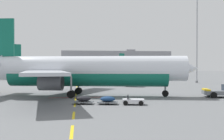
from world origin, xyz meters
TOP-DOWN VIEW (x-y plane):
  - ground at (40.00, 40.00)m, footprint 400.00×400.00m
  - apron_paint_markings at (18.00, 35.85)m, footprint 8.00×93.73m
  - airliner_foreground at (19.27, 23.87)m, footprint 34.64×33.93m
  - airliner_mid_left at (31.54, 109.60)m, footprint 27.26×26.93m
  - airliner_far_center at (8.91, 79.70)m, footprint 32.20×30.39m
  - fuel_service_truck at (31.07, 43.93)m, footprint 5.14×7.36m
  - baggage_train at (21.98, 14.28)m, footprint 8.72×3.21m
  - apron_light_mast_far at (51.20, 53.52)m, footprint 1.80×1.80m
  - terminal_satellite at (42.69, 161.60)m, footprint 69.96×24.90m

SIDE VIEW (x-z plane):
  - ground at x=40.00m, z-range 0.00..0.00m
  - apron_paint_markings at x=18.00m, z-range 0.00..0.01m
  - baggage_train at x=21.98m, z-range -0.05..1.09m
  - fuel_service_truck at x=31.07m, z-range 0.08..3.22m
  - airliner_mid_left at x=31.54m, z-range -1.99..9.31m
  - airliner_far_center at x=8.91m, z-range -2.10..9.82m
  - airliner_foreground at x=19.27m, z-range -2.15..10.05m
  - terminal_satellite at x=42.69m, z-range -0.78..15.23m
  - apron_light_mast_far at x=51.20m, z-range 3.26..33.69m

